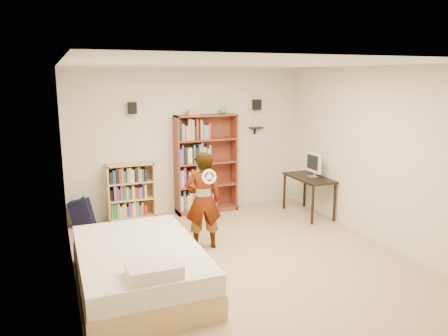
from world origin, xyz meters
The scene contains 14 objects.
ground centered at (0.00, 0.00, 0.00)m, with size 4.50×5.00×0.01m, color tan.
room_shell centered at (0.00, 0.00, 1.76)m, with size 4.52×5.02×2.71m.
crown_molding centered at (0.00, 0.00, 2.67)m, with size 4.50×5.00×0.06m.
speaker_left centered at (-1.05, 2.40, 2.00)m, with size 0.14×0.12×0.20m, color black.
speaker_right centered at (1.35, 2.40, 2.00)m, with size 0.14×0.12×0.20m, color black.
wall_shelf centered at (1.35, 2.41, 1.55)m, with size 0.25×0.16×0.03m, color black.
tall_bookshelf centered at (0.27, 2.33, 0.92)m, with size 1.17×0.34×1.85m, color brown, non-canonical shape.
low_bookshelf centered at (-1.15, 2.34, 0.52)m, with size 0.83×0.31×1.03m, color tan, non-canonical shape.
computer_desk centered at (1.96, 1.42, 0.36)m, with size 0.53×1.06×0.73m, color black, non-canonical shape.
imac centered at (2.01, 1.40, 0.95)m, with size 0.09×0.44×0.44m, color silver, non-canonical shape.
daybed centered at (-1.51, -0.27, 0.33)m, with size 1.44×2.21×0.65m, color silver, non-canonical shape.
person centered at (-0.37, 0.64, 0.74)m, with size 0.54×0.35×1.47m, color black.
wii_wheel centered at (-0.37, 0.36, 1.16)m, with size 0.21×0.21×0.04m, color silver.
navy_bag centered at (-2.01, 2.24, 0.25)m, with size 0.37×0.24×0.51m, color black, non-canonical shape.
Camera 1 is at (-2.39, -5.26, 2.55)m, focal length 35.00 mm.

